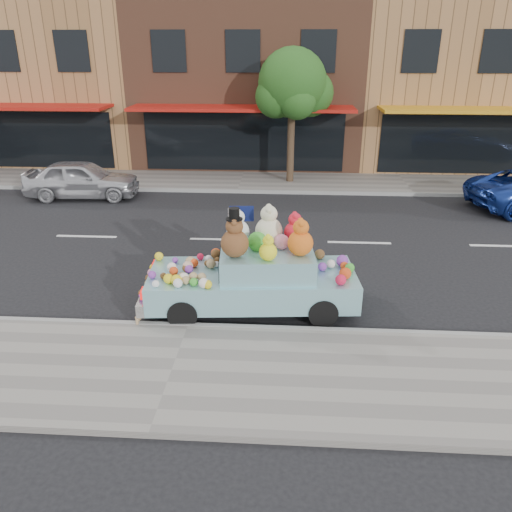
{
  "coord_description": "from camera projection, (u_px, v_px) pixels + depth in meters",
  "views": [
    {
      "loc": [
        1.89,
        -13.47,
        5.22
      ],
      "look_at": [
        1.29,
        -4.1,
        1.25
      ],
      "focal_mm": 35.0,
      "sensor_mm": 36.0,
      "label": 1
    }
  ],
  "objects": [
    {
      "name": "far_sidewalk",
      "position": [
        241.0,
        182.0,
        20.47
      ],
      "size": [
        60.0,
        3.0,
        0.12
      ],
      "primitive_type": "cube",
      "color": "gray",
      "rests_on": "ground"
    },
    {
      "name": "car_silver",
      "position": [
        82.0,
        179.0,
        18.27
      ],
      "size": [
        4.18,
        1.9,
        1.39
      ],
      "primitive_type": "imported",
      "rotation": [
        0.0,
        0.0,
        1.63
      ],
      "color": "silver",
      "rests_on": "ground"
    },
    {
      "name": "far_kerb",
      "position": [
        237.0,
        191.0,
        19.09
      ],
      "size": [
        60.0,
        0.12,
        0.13
      ],
      "primitive_type": "cube",
      "color": "gray",
      "rests_on": "ground"
    },
    {
      "name": "near_kerb",
      "position": [
        188.0,
        327.0,
        9.9
      ],
      "size": [
        60.0,
        0.12,
        0.13
      ],
      "primitive_type": "cube",
      "color": "gray",
      "rests_on": "ground"
    },
    {
      "name": "near_sidewalk",
      "position": [
        172.0,
        373.0,
        8.53
      ],
      "size": [
        60.0,
        3.0,
        0.12
      ],
      "primitive_type": "cube",
      "color": "gray",
      "rests_on": "ground"
    },
    {
      "name": "storefront_right",
      "position": [
        461.0,
        82.0,
        23.52
      ],
      "size": [
        10.0,
        9.8,
        7.3
      ],
      "color": "#9E6E42",
      "rests_on": "ground"
    },
    {
      "name": "storefront_mid",
      "position": [
        250.0,
        81.0,
        24.11
      ],
      "size": [
        10.0,
        9.8,
        7.3
      ],
      "color": "brown",
      "rests_on": "ground"
    },
    {
      "name": "art_car",
      "position": [
        254.0,
        273.0,
        10.45
      ],
      "size": [
        4.61,
        2.1,
        2.36
      ],
      "rotation": [
        0.0,
        0.0,
        0.08
      ],
      "color": "black",
      "rests_on": "ground"
    },
    {
      "name": "ground",
      "position": [
        221.0,
        240.0,
        14.52
      ],
      "size": [
        120.0,
        120.0,
        0.0
      ],
      "primitive_type": "plane",
      "color": "black",
      "rests_on": "ground"
    },
    {
      "name": "storefront_left",
      "position": [
        49.0,
        80.0,
        24.69
      ],
      "size": [
        10.0,
        9.8,
        7.3
      ],
      "color": "#9E6E42",
      "rests_on": "ground"
    },
    {
      "name": "street_tree",
      "position": [
        293.0,
        89.0,
        18.99
      ],
      "size": [
        3.0,
        2.7,
        5.22
      ],
      "color": "#38281C",
      "rests_on": "ground"
    }
  ]
}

